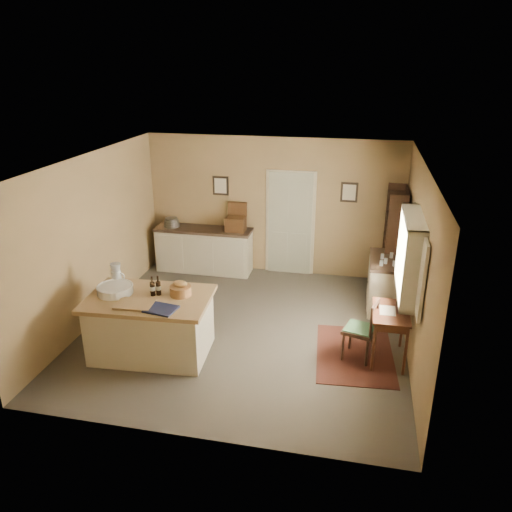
{
  "coord_description": "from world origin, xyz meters",
  "views": [
    {
      "loc": [
        1.64,
        -6.8,
        4.04
      ],
      "look_at": [
        0.12,
        0.35,
        1.15
      ],
      "focal_mm": 35.0,
      "sensor_mm": 36.0,
      "label": 1
    }
  ],
  "objects_px": {
    "desk_chair": "(359,330)",
    "sideboard": "(205,248)",
    "work_island": "(150,324)",
    "shelving_unit": "(396,242)",
    "writing_desk": "(391,317)",
    "right_cabinet": "(386,283)"
  },
  "relations": [
    {
      "from": "desk_chair",
      "to": "sideboard",
      "type": "bearing_deg",
      "value": 154.9
    },
    {
      "from": "work_island",
      "to": "sideboard",
      "type": "bearing_deg",
      "value": 89.44
    },
    {
      "from": "work_island",
      "to": "desk_chair",
      "type": "relative_size",
      "value": 1.98
    },
    {
      "from": "desk_chair",
      "to": "shelving_unit",
      "type": "xyz_separation_m",
      "value": [
        0.56,
        2.41,
        0.52
      ]
    },
    {
      "from": "writing_desk",
      "to": "right_cabinet",
      "type": "height_order",
      "value": "right_cabinet"
    },
    {
      "from": "desk_chair",
      "to": "shelving_unit",
      "type": "height_order",
      "value": "shelving_unit"
    },
    {
      "from": "desk_chair",
      "to": "right_cabinet",
      "type": "bearing_deg",
      "value": 91.34
    },
    {
      "from": "right_cabinet",
      "to": "shelving_unit",
      "type": "xyz_separation_m",
      "value": [
        0.15,
        0.7,
        0.52
      ]
    },
    {
      "from": "right_cabinet",
      "to": "desk_chair",
      "type": "bearing_deg",
      "value": -103.56
    },
    {
      "from": "sideboard",
      "to": "shelving_unit",
      "type": "xyz_separation_m",
      "value": [
        3.69,
        -0.22,
        0.49
      ]
    },
    {
      "from": "desk_chair",
      "to": "right_cabinet",
      "type": "height_order",
      "value": "right_cabinet"
    },
    {
      "from": "desk_chair",
      "to": "right_cabinet",
      "type": "relative_size",
      "value": 0.86
    },
    {
      "from": "writing_desk",
      "to": "right_cabinet",
      "type": "distance_m",
      "value": 1.65
    },
    {
      "from": "work_island",
      "to": "writing_desk",
      "type": "relative_size",
      "value": 2.2
    },
    {
      "from": "work_island",
      "to": "writing_desk",
      "type": "distance_m",
      "value": 3.43
    },
    {
      "from": "work_island",
      "to": "desk_chair",
      "type": "xyz_separation_m",
      "value": [
        2.96,
        0.49,
        -0.02
      ]
    },
    {
      "from": "work_island",
      "to": "right_cabinet",
      "type": "xyz_separation_m",
      "value": [
        3.38,
        2.2,
        -0.02
      ]
    },
    {
      "from": "sideboard",
      "to": "writing_desk",
      "type": "bearing_deg",
      "value": -35.79
    },
    {
      "from": "sideboard",
      "to": "desk_chair",
      "type": "height_order",
      "value": "sideboard"
    },
    {
      "from": "writing_desk",
      "to": "desk_chair",
      "type": "distance_m",
      "value": 0.47
    },
    {
      "from": "desk_chair",
      "to": "shelving_unit",
      "type": "relative_size",
      "value": 0.47
    },
    {
      "from": "sideboard",
      "to": "writing_desk",
      "type": "height_order",
      "value": "sideboard"
    }
  ]
}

